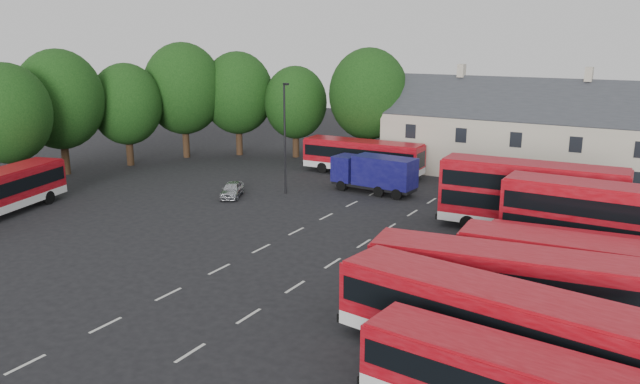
{
  "coord_description": "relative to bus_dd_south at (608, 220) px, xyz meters",
  "views": [
    {
      "loc": [
        21.28,
        -27.3,
        12.65
      ],
      "look_at": [
        0.37,
        8.49,
        2.2
      ],
      "focal_mm": 35.0,
      "sensor_mm": 36.0,
      "label": 1
    }
  ],
  "objects": [
    {
      "name": "treeline",
      "position": [
        -39.1,
        9.92,
        4.03
      ],
      "size": [
        29.92,
        32.59,
        12.01
      ],
      "color": "black",
      "rests_on": "ground"
    },
    {
      "name": "terrace_houses",
      "position": [
        -4.36,
        20.56,
        1.21
      ],
      "size": [
        35.7,
        7.13,
        10.06
      ],
      "color": "beige",
      "rests_on": "ground"
    },
    {
      "name": "bus_dd_south",
      "position": [
        0.0,
        0.0,
        0.0
      ],
      "size": [
        11.4,
        2.82,
        4.66
      ],
      "rotation": [
        0.0,
        0.0,
        -0.02
      ],
      "color": "silver",
      "rests_on": "ground"
    },
    {
      "name": "bus_row_c",
      "position": [
        -3.3,
        -9.88,
        -0.64
      ],
      "size": [
        12.08,
        4.31,
        3.34
      ],
      "rotation": [
        0.0,
        0.0,
        0.14
      ],
      "color": "silver",
      "rests_on": "ground"
    },
    {
      "name": "bus_row_b",
      "position": [
        -2.69,
        -14.38,
        -0.6
      ],
      "size": [
        12.37,
        4.37,
        3.42
      ],
      "rotation": [
        0.0,
        0.0,
        -0.14
      ],
      "color": "silver",
      "rests_on": "ground"
    },
    {
      "name": "bus_dd_north",
      "position": [
        -4.96,
        3.82,
        0.04
      ],
      "size": [
        11.62,
        3.17,
        4.72
      ],
      "rotation": [
        0.0,
        0.0,
        0.04
      ],
      "color": "silver",
      "rests_on": "ground"
    },
    {
      "name": "ground",
      "position": [
        -18.36,
        -9.44,
        -2.65
      ],
      "size": [
        140.0,
        140.0,
        0.0
      ],
      "primitive_type": "plane",
      "color": "black",
      "rests_on": "ground"
    },
    {
      "name": "bus_row_e",
      "position": [
        -0.02,
        -4.58,
        -0.87
      ],
      "size": [
        10.7,
        3.45,
        2.97
      ],
      "rotation": [
        0.0,
        0.0,
        0.1
      ],
      "color": "silver",
      "rests_on": "ground"
    },
    {
      "name": "bus_north",
      "position": [
        -22.29,
        14.28,
        -0.73
      ],
      "size": [
        11.4,
        2.87,
        3.21
      ],
      "rotation": [
        0.0,
        0.0,
        0.02
      ],
      "color": "silver",
      "rests_on": "ground"
    },
    {
      "name": "bus_row_d",
      "position": [
        -0.28,
        -6.49,
        -0.67
      ],
      "size": [
        11.81,
        3.5,
        3.29
      ],
      "rotation": [
        0.0,
        0.0,
        0.07
      ],
      "color": "silver",
      "rests_on": "ground"
    },
    {
      "name": "lamppost",
      "position": [
        -24.6,
        4.75,
        2.15
      ],
      "size": [
        0.62,
        0.41,
        9.0
      ],
      "rotation": [
        0.0,
        0.0,
        -0.39
      ],
      "color": "black",
      "rests_on": "ground"
    },
    {
      "name": "silver_car",
      "position": [
        -27.68,
        1.62,
        -2.03
      ],
      "size": [
        2.92,
        3.92,
        1.24
      ],
      "primitive_type": "imported",
      "rotation": [
        0.0,
        0.0,
        0.46
      ],
      "color": "#ADAFB5",
      "rests_on": "ground"
    },
    {
      "name": "lane_markings",
      "position": [
        -15.86,
        -7.44,
        -2.65
      ],
      "size": [
        5.15,
        33.8,
        0.01
      ],
      "color": "beige",
      "rests_on": "ground"
    },
    {
      "name": "box_truck",
      "position": [
        -18.37,
        8.64,
        -0.91
      ],
      "size": [
        7.22,
        2.7,
        3.1
      ],
      "rotation": [
        0.0,
        0.0,
        -0.07
      ],
      "color": "black",
      "rests_on": "ground"
    }
  ]
}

